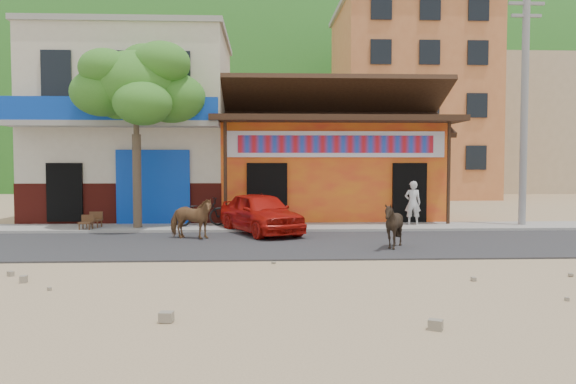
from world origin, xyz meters
The scene contains 17 objects.
ground centered at (0.00, 0.00, 0.00)m, with size 120.00×120.00×0.00m, color #9E825B.
road centered at (0.00, 2.50, 0.02)m, with size 60.00×5.00×0.04m, color #28282B.
sidewalk centered at (0.00, 6.00, 0.06)m, with size 60.00×2.00×0.12m, color gray.
dance_club centered at (2.00, 10.00, 1.80)m, with size 8.00×6.00×3.60m, color orange.
cafe_building centered at (-5.50, 10.00, 3.50)m, with size 7.00×6.00×7.00m, color beige.
apartment_front centered at (9.00, 24.00, 6.00)m, with size 9.00×9.00×12.00m, color #CC723F.
apartment_rear centered at (18.00, 30.00, 5.00)m, with size 8.00×8.00×10.00m, color tan.
hillside centered at (0.00, 70.00, 12.00)m, with size 100.00×40.00×24.00m, color #194C14.
tree centered at (-4.60, 5.80, 3.12)m, with size 3.00×3.00×6.00m, color #2D721E, non-canonical shape.
utility_pole centered at (8.20, 6.00, 4.12)m, with size 0.24×0.24×8.00m, color gray.
cow_tan centered at (-2.60, 3.56, 0.62)m, with size 0.63×1.38×1.17m, color brown.
cow_dark centered at (2.74, 1.48, 0.62)m, with size 0.94×1.05×1.16m, color black.
red_car centered at (-0.62, 4.69, 0.68)m, with size 1.50×3.73×1.27m, color red.
scooter centered at (-2.60, 6.05, 0.59)m, with size 0.63×1.79×0.94m, color black.
pedestrian centered at (4.50, 6.14, 0.86)m, with size 0.54×0.35×1.48m, color silver.
cafe_chair_left centered at (-6.00, 5.84, 0.59)m, with size 0.44×0.44×0.94m, color #472B17, non-canonical shape.
cafe_chair_right centered at (-6.09, 5.30, 0.54)m, with size 0.39×0.39×0.83m, color #50271A, non-canonical shape.
Camera 1 is at (-0.57, -12.47, 2.21)m, focal length 35.00 mm.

